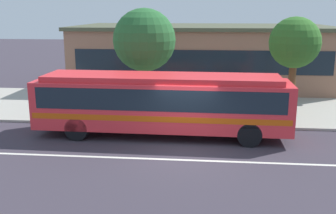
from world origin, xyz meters
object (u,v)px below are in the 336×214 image
Objects in this scene: transit_bus at (162,101)px; street_tree_near_stop at (144,40)px; pedestrian_walking_along_curb at (192,101)px; pedestrian_standing_by_tree at (126,100)px; pedestrian_waiting_near_sign at (207,103)px; street_tree_mid_block at (295,44)px; bus_stop_sign at (231,92)px.

transit_bus is 4.43m from street_tree_near_stop.
pedestrian_standing_by_tree reaches higher than pedestrian_walking_along_curb.
transit_bus is 2.03× the size of street_tree_near_stop.
pedestrian_waiting_near_sign is 0.34× the size of street_tree_mid_block.
pedestrian_standing_by_tree is at bearing -168.02° from street_tree_mid_block.
transit_bus reaches higher than pedestrian_walking_along_curb.
transit_bus is 2.68m from pedestrian_waiting_near_sign.
pedestrian_standing_by_tree is (-2.04, 2.14, -0.50)m from transit_bus.
pedestrian_walking_along_curb is (-0.73, 0.75, -0.07)m from pedestrian_waiting_near_sign.
pedestrian_waiting_near_sign is at bearing 179.70° from bus_stop_sign.
bus_stop_sign is 0.48× the size of street_tree_mid_block.
pedestrian_standing_by_tree is (-4.01, 0.38, -0.03)m from pedestrian_waiting_near_sign.
street_tree_near_stop is (-2.54, 1.02, 2.88)m from pedestrian_walking_along_curb.
street_tree_near_stop is at bearing 110.15° from transit_bus.
bus_stop_sign is at bearing -0.30° from pedestrian_waiting_near_sign.
bus_stop_sign is at bearing 29.68° from transit_bus.
bus_stop_sign is (1.84, -0.76, 0.63)m from pedestrian_walking_along_curb.
pedestrian_standing_by_tree is at bearing -173.45° from pedestrian_walking_along_curb.
pedestrian_walking_along_curb is 0.66× the size of bus_stop_sign.
transit_bus is 7.72m from street_tree_mid_block.
pedestrian_walking_along_curb is at bearing 157.60° from bus_stop_sign.
street_tree_mid_block is (5.04, 1.39, 2.75)m from pedestrian_walking_along_curb.
street_tree_near_stop is at bearing 151.51° from pedestrian_waiting_near_sign.
street_tree_mid_block is at bearing 11.98° from pedestrian_standing_by_tree.
bus_stop_sign is 0.44× the size of street_tree_near_stop.
bus_stop_sign is (3.08, 1.76, 0.09)m from transit_bus.
transit_bus is at bearing -46.28° from pedestrian_standing_by_tree.
pedestrian_standing_by_tree is 0.69× the size of bus_stop_sign.
street_tree_near_stop reaches higher than transit_bus.
bus_stop_sign is at bearing -22.40° from pedestrian_walking_along_curb.
pedestrian_standing_by_tree is 5.17m from bus_stop_sign.
pedestrian_walking_along_curb is at bearing -164.59° from street_tree_mid_block.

